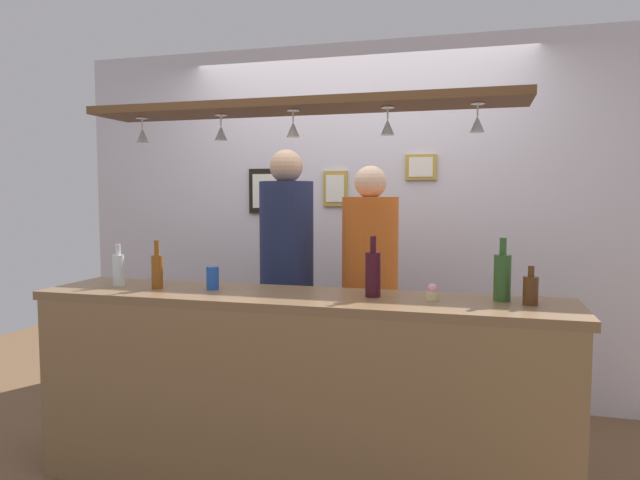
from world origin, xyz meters
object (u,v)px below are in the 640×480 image
at_px(picture_frame_crest, 335,189).
at_px(picture_frame_upper_small, 421,167).
at_px(cupcake, 433,293).
at_px(bottle_beer_amber_tall, 157,270).
at_px(bottle_beer_brown_stubby, 531,290).
at_px(bottle_champagne_green, 502,276).
at_px(person_right_orange_shirt, 370,275).
at_px(drink_can, 213,278).
at_px(picture_frame_caricature, 265,191).
at_px(person_middle_navy_shirt, 287,261).
at_px(bottle_soda_clear, 118,269).
at_px(bottle_wine_dark_red, 373,273).

height_order(picture_frame_crest, picture_frame_upper_small, picture_frame_upper_small).
bearing_deg(cupcake, bottle_beer_amber_tall, -177.76).
xyz_separation_m(bottle_beer_brown_stubby, bottle_champagne_green, (-0.12, 0.07, 0.05)).
bearing_deg(cupcake, bottle_beer_brown_stubby, -0.95).
bearing_deg(picture_frame_upper_small, cupcake, -81.89).
distance_m(bottle_beer_brown_stubby, bottle_champagne_green, 0.15).
relative_size(person_right_orange_shirt, picture_frame_crest, 6.42).
bearing_deg(drink_can, picture_frame_caricature, 99.35).
distance_m(cupcake, picture_frame_crest, 1.68).
height_order(bottle_beer_amber_tall, picture_frame_caricature, picture_frame_caricature).
distance_m(person_middle_navy_shirt, bottle_soda_clear, 1.02).
bearing_deg(picture_frame_caricature, picture_frame_crest, 0.00).
bearing_deg(person_middle_navy_shirt, bottle_soda_clear, -137.06).
relative_size(bottle_wine_dark_red, drink_can, 2.46).
relative_size(bottle_soda_clear, bottle_beer_amber_tall, 0.88).
xyz_separation_m(drink_can, picture_frame_caricature, (-0.23, 1.38, 0.47)).
bearing_deg(bottle_champagne_green, person_middle_navy_shirt, 154.89).
relative_size(person_right_orange_shirt, bottle_champagne_green, 5.57).
bearing_deg(person_right_orange_shirt, person_middle_navy_shirt, 180.00).
xyz_separation_m(bottle_beer_amber_tall, picture_frame_upper_small, (1.25, 1.43, 0.60)).
bearing_deg(picture_frame_caricature, cupcake, -44.98).
bearing_deg(picture_frame_crest, bottle_champagne_green, -48.93).
bearing_deg(cupcake, bottle_wine_dark_red, 178.51).
distance_m(bottle_beer_brown_stubby, picture_frame_crest, 1.93).
bearing_deg(picture_frame_crest, cupcake, -59.13).
bearing_deg(picture_frame_crest, bottle_beer_brown_stubby, -47.61).
xyz_separation_m(bottle_beer_amber_tall, picture_frame_caricature, (0.07, 1.43, 0.43)).
relative_size(picture_frame_crest, picture_frame_upper_small, 1.18).
xyz_separation_m(bottle_beer_amber_tall, picture_frame_crest, (0.62, 1.43, 0.45)).
bearing_deg(person_middle_navy_shirt, picture_frame_crest, 78.79).
bearing_deg(bottle_beer_brown_stubby, bottle_champagne_green, 148.78).
bearing_deg(bottle_soda_clear, person_middle_navy_shirt, 42.94).
distance_m(bottle_beer_brown_stubby, bottle_beer_amber_tall, 1.88).
xyz_separation_m(bottle_soda_clear, bottle_champagne_green, (2.02, 0.09, 0.03)).
distance_m(person_middle_navy_shirt, drink_can, 0.70).
height_order(bottle_beer_brown_stubby, bottle_beer_amber_tall, bottle_beer_amber_tall).
bearing_deg(drink_can, bottle_beer_amber_tall, -170.10).
xyz_separation_m(bottle_wine_dark_red, bottle_champagne_green, (0.61, 0.06, 0.00)).
relative_size(bottle_beer_brown_stubby, cupcake, 2.31).
distance_m(bottle_wine_dark_red, picture_frame_caricature, 1.79).
xyz_separation_m(bottle_wine_dark_red, picture_frame_caricature, (-1.08, 1.36, 0.41)).
relative_size(drink_can, picture_frame_upper_small, 0.55).
distance_m(bottle_soda_clear, bottle_wine_dark_red, 1.42).
bearing_deg(picture_frame_upper_small, bottle_beer_brown_stubby, -65.30).
xyz_separation_m(person_right_orange_shirt, bottle_beer_amber_tall, (-1.02, -0.72, 0.09)).
relative_size(person_right_orange_shirt, picture_frame_caricature, 4.91).
height_order(cupcake, picture_frame_upper_small, picture_frame_upper_small).
height_order(bottle_beer_brown_stubby, bottle_champagne_green, bottle_champagne_green).
bearing_deg(person_right_orange_shirt, bottle_champagne_green, -38.84).
bearing_deg(bottle_beer_brown_stubby, bottle_soda_clear, -179.49).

